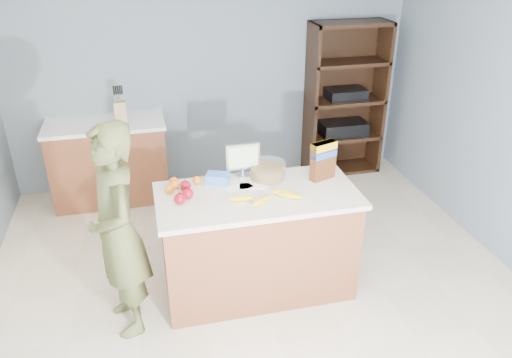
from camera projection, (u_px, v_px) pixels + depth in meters
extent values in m
cube|color=beige|center=(266.00, 310.00, 3.98)|extent=(4.50, 5.00, 0.02)
cube|color=slate|center=(211.00, 75.00, 5.58)|extent=(4.50, 0.02, 2.50)
cube|color=brown|center=(257.00, 244.00, 4.05)|extent=(1.50, 0.70, 0.86)
cube|color=silver|center=(258.00, 196.00, 3.84)|extent=(1.56, 0.76, 0.04)
cube|color=black|center=(257.00, 282.00, 4.22)|extent=(1.46, 0.66, 0.10)
cube|color=brown|center=(110.00, 163.00, 5.45)|extent=(1.20, 0.60, 0.86)
cube|color=white|center=(104.00, 124.00, 5.24)|extent=(1.24, 0.62, 0.04)
cube|color=black|center=(339.00, 96.00, 6.05)|extent=(0.90, 0.04, 1.80)
cube|color=black|center=(311.00, 103.00, 5.80)|extent=(0.04, 0.40, 1.80)
cube|color=black|center=(379.00, 98.00, 5.98)|extent=(0.04, 0.40, 1.80)
cube|color=black|center=(339.00, 167.00, 6.29)|extent=(0.90, 0.40, 0.04)
cube|color=black|center=(342.00, 136.00, 6.09)|extent=(0.90, 0.40, 0.04)
cube|color=black|center=(345.00, 100.00, 5.89)|extent=(0.90, 0.40, 0.04)
cube|color=black|center=(348.00, 62.00, 5.69)|extent=(0.90, 0.40, 0.04)
cube|color=black|center=(352.00, 23.00, 5.49)|extent=(0.90, 0.40, 0.04)
cube|color=black|center=(343.00, 128.00, 6.05)|extent=(0.55, 0.32, 0.16)
cube|color=black|center=(346.00, 94.00, 5.85)|extent=(0.45, 0.30, 0.12)
imported|color=#4F542C|center=(118.00, 233.00, 3.50)|extent=(0.53, 0.67, 1.63)
cube|color=tan|center=(121.00, 112.00, 5.19)|extent=(0.12, 0.10, 0.22)
cylinder|color=black|center=(115.00, 98.00, 5.11)|extent=(0.02, 0.02, 0.09)
cylinder|color=black|center=(117.00, 98.00, 5.11)|extent=(0.02, 0.02, 0.09)
cylinder|color=black|center=(119.00, 98.00, 5.12)|extent=(0.02, 0.02, 0.09)
cylinder|color=black|center=(121.00, 97.00, 5.12)|extent=(0.02, 0.02, 0.09)
cylinder|color=black|center=(123.00, 97.00, 5.13)|extent=(0.02, 0.02, 0.09)
cube|color=white|center=(239.00, 188.00, 3.92)|extent=(0.25, 0.18, 0.00)
cube|color=white|center=(253.00, 186.00, 3.94)|extent=(0.24, 0.16, 0.00)
ellipsoid|color=yellow|center=(241.00, 199.00, 3.72)|extent=(0.21, 0.08, 0.05)
ellipsoid|color=yellow|center=(261.00, 201.00, 3.68)|extent=(0.20, 0.16, 0.05)
ellipsoid|color=yellow|center=(284.00, 193.00, 3.80)|extent=(0.21, 0.13, 0.05)
ellipsoid|color=yellow|center=(290.00, 196.00, 3.75)|extent=(0.20, 0.15, 0.05)
sphere|color=maroon|center=(185.00, 186.00, 3.86)|extent=(0.09, 0.09, 0.09)
sphere|color=maroon|center=(188.00, 194.00, 3.74)|extent=(0.09, 0.09, 0.09)
sphere|color=maroon|center=(180.00, 199.00, 3.67)|extent=(0.09, 0.09, 0.09)
sphere|color=orange|center=(169.00, 189.00, 3.82)|extent=(0.07, 0.07, 0.07)
sphere|color=orange|center=(174.00, 181.00, 3.94)|extent=(0.07, 0.07, 0.07)
sphere|color=orange|center=(184.00, 186.00, 3.87)|extent=(0.07, 0.07, 0.07)
sphere|color=orange|center=(197.00, 180.00, 3.96)|extent=(0.07, 0.07, 0.07)
sphere|color=orange|center=(175.00, 185.00, 3.89)|extent=(0.07, 0.07, 0.07)
cube|color=blue|center=(218.00, 178.00, 3.98)|extent=(0.21, 0.18, 0.08)
cylinder|color=#267219|center=(267.00, 173.00, 4.06)|extent=(0.27, 0.27, 0.09)
cylinder|color=white|center=(268.00, 170.00, 4.05)|extent=(0.30, 0.30, 0.13)
cylinder|color=silver|center=(243.00, 175.00, 4.11)|extent=(0.12, 0.12, 0.01)
cylinder|color=silver|center=(243.00, 171.00, 4.09)|extent=(0.02, 0.02, 0.05)
cube|color=silver|center=(243.00, 156.00, 4.03)|extent=(0.28, 0.04, 0.22)
cube|color=yellow|center=(243.00, 157.00, 4.02)|extent=(0.24, 0.01, 0.18)
cube|color=#592B14|center=(323.00, 161.00, 3.99)|extent=(0.22, 0.14, 0.32)
cube|color=yellow|center=(324.00, 146.00, 3.93)|extent=(0.23, 0.14, 0.06)
cube|color=blue|center=(324.00, 154.00, 3.96)|extent=(0.23, 0.14, 0.05)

